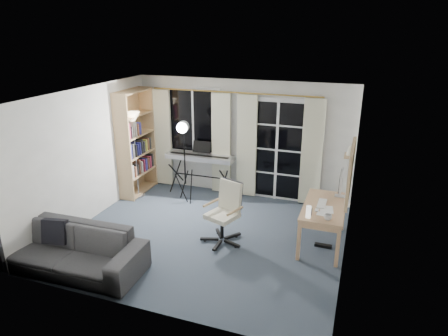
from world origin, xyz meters
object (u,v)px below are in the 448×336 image
Objects in this scene: desk at (324,210)px; mug at (328,216)px; studio_light at (183,137)px; bookshelf at (134,145)px; office_chair at (227,207)px; torchiere_lamp at (134,130)px; monitor at (341,182)px; keyboard_piano at (200,158)px; sofa at (69,243)px.

desk is 11.39× the size of mug.
mug is (0.10, -0.50, 0.14)m from desk.
studio_light is 1.33× the size of desk.
mug is (4.11, -1.41, -0.29)m from bookshelf.
studio_light is at bearing 164.93° from desk.
office_chair is 1.56m from desk.
torchiere_lamp is (0.16, -0.21, 0.40)m from bookshelf.
monitor is at bearing 45.83° from office_chair.
torchiere_lamp is 1.06m from studio_light.
bookshelf is at bearing -164.61° from keyboard_piano.
monitor reaches higher than office_chair.
mug is at bearing 15.71° from office_chair.
sofa is (-3.58, -2.41, -0.52)m from monitor.
keyboard_piano is 3.31m from mug.
desk is at bearing -113.65° from monitor.
keyboard_piano is (1.32, 0.38, -0.25)m from bookshelf.
keyboard_piano is 3.01m from monitor.
desk is (2.79, -0.75, -0.77)m from studio_light.
torchiere_lamp is 3.60× the size of monitor.
sofa reaches higher than desk.
office_chair is at bearing -52.74° from studio_light.
sofa is (-0.70, -3.25, -0.36)m from keyboard_piano.
bookshelf is 1.70× the size of desk.
mug is (3.95, -1.20, -0.69)m from torchiere_lamp.
keyboard_piano is at bearing 144.96° from office_chair.
keyboard_piano is 1.12× the size of desk.
torchiere_lamp is 2.71m from office_chair.
torchiere_lamp is at bearing 163.07° from mug.
desk is (4.01, -0.91, -0.43)m from bookshelf.
studio_light is 15.18× the size of mug.
sofa is at bearing -78.22° from bookshelf.
office_chair is at bearing -27.88° from bookshelf.
bookshelf reaches higher than mug.
office_chair is at bearing 38.53° from sofa.
monitor is (4.21, -0.46, -0.09)m from bookshelf.
monitor is at bearing 84.18° from mug.
office_chair is 9.00× the size of mug.
torchiere_lamp reaches higher than mug.
office_chair is 0.46× the size of sofa.
torchiere_lamp reaches higher than office_chair.
office_chair is 2.45m from sofa.
desk is 3.91m from sofa.
monitor is at bearing -3.58° from torchiere_lamp.
torchiere_lamp reaches higher than studio_light.
monitor is 4.39× the size of mug.
keyboard_piano is 1.42× the size of office_chair.
keyboard_piano reaches higher than sofa.
monitor is 0.98m from mug.
office_chair is at bearing -55.65° from keyboard_piano.
bookshelf is 2.99m from sofa.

